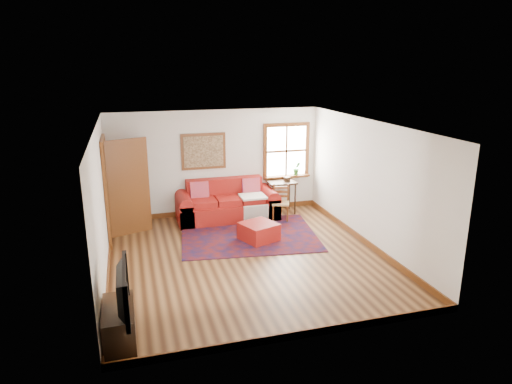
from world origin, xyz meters
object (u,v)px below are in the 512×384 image
object	(u,v)px
ladder_back_chair	(281,201)
media_cabinet	(119,324)
red_ottoman	(259,232)
side_table	(282,186)
red_leather_sofa	(227,206)

from	to	relation	value
ladder_back_chair	media_cabinet	distance (m)	5.40
red_ottoman	side_table	bearing A→B (deg)	35.11
red_leather_sofa	media_cabinet	bearing A→B (deg)	-118.77
red_ottoman	ladder_back_chair	xyz separation A→B (m)	(0.86, 1.12, 0.26)
ladder_back_chair	media_cabinet	size ratio (longest dim) A/B	0.92
red_ottoman	media_cabinet	xyz separation A→B (m)	(-2.76, -2.89, 0.06)
red_ottoman	ladder_back_chair	distance (m)	1.43
red_ottoman	media_cabinet	world-z (taller)	media_cabinet
red_ottoman	ladder_back_chair	world-z (taller)	ladder_back_chair
red_ottoman	media_cabinet	size ratio (longest dim) A/B	0.72
red_ottoman	side_table	distance (m)	1.96
red_leather_sofa	ladder_back_chair	distance (m)	1.26
side_table	media_cabinet	xyz separation A→B (m)	(-3.79, -4.48, -0.41)
side_table	ladder_back_chair	xyz separation A→B (m)	(-0.18, -0.48, -0.22)
red_leather_sofa	media_cabinet	distance (m)	5.06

